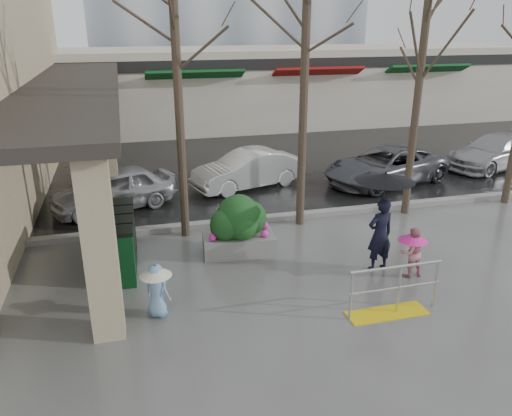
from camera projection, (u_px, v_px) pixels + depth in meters
name	position (u px, v px, depth m)	size (l,w,h in m)	color
ground	(303.00, 292.00, 10.47)	(120.00, 120.00, 0.00)	#51514F
street_asphalt	(180.00, 114.00, 30.38)	(120.00, 36.00, 0.01)	black
curb	(255.00, 220.00, 14.06)	(120.00, 0.30, 0.15)	gray
canopy_slab	(70.00, 80.00, 15.29)	(2.80, 18.00, 0.25)	#2D2823
pillar_front	(100.00, 246.00, 8.47)	(0.55, 0.55, 3.50)	tan
pillar_back	(106.00, 154.00, 14.35)	(0.55, 0.55, 3.50)	tan
storefront_row	(225.00, 87.00, 26.50)	(34.00, 6.74, 4.00)	beige
handrail	(392.00, 296.00, 9.58)	(1.90, 0.50, 1.03)	yellow
tree_west	(175.00, 32.00, 11.46)	(3.20, 3.20, 6.80)	#382B21
tree_midwest	(306.00, 25.00, 12.17)	(3.20, 3.20, 7.00)	#382B21
tree_mideast	(424.00, 40.00, 13.10)	(3.20, 3.20, 6.50)	#382B21
woman	(382.00, 212.00, 10.94)	(1.28, 1.28, 2.33)	black
child_pink	(412.00, 249.00, 10.92)	(0.65, 0.65, 1.14)	#CB7C89
child_blue	(156.00, 286.00, 9.42)	(0.63, 0.61, 1.09)	#74A0CF
planter	(239.00, 226.00, 12.00)	(1.79, 1.05, 1.50)	slate
news_boxes	(124.00, 240.00, 11.38)	(0.60, 2.31, 1.28)	#0E3E1B
car_a	(114.00, 189.00, 14.87)	(1.49, 3.70, 1.26)	#AFAFB4
car_b	(248.00, 169.00, 16.84)	(1.33, 3.82, 1.26)	silver
car_c	(386.00, 166.00, 17.28)	(2.09, 4.53, 1.26)	#53555B
car_d	(495.00, 152.00, 19.13)	(1.77, 4.34, 1.26)	#A2A3A7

